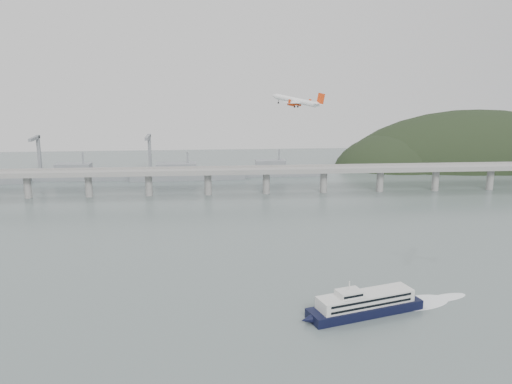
{
  "coord_description": "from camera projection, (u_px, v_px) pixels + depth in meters",
  "views": [
    {
      "loc": [
        -23.66,
        -252.96,
        109.4
      ],
      "look_at": [
        0.0,
        55.0,
        36.0
      ],
      "focal_mm": 38.0,
      "sensor_mm": 36.0,
      "label": 1
    }
  ],
  "objects": [
    {
      "name": "airliner",
      "position": [
        297.0,
        101.0,
        326.32
      ],
      "size": [
        31.66,
        29.75,
        9.46
      ],
      "rotation": [
        0.05,
        -0.16,
        2.58
      ],
      "color": "white",
      "rests_on": "ground"
    },
    {
      "name": "ferry",
      "position": [
        365.0,
        304.0,
        242.41
      ],
      "size": [
        86.45,
        34.87,
        16.74
      ],
      "rotation": [
        0.0,
        0.0,
        0.3
      ],
      "color": "black",
      "rests_on": "ground"
    },
    {
      "name": "distant_fleet",
      "position": [
        77.0,
        175.0,
        516.56
      ],
      "size": [
        453.0,
        60.9,
        40.0
      ],
      "color": "slate",
      "rests_on": "ground"
    },
    {
      "name": "bridge",
      "position": [
        242.0,
        174.0,
        462.28
      ],
      "size": [
        800.0,
        22.0,
        23.9
      ],
      "color": "gray",
      "rests_on": "ground"
    },
    {
      "name": "headland",
      "position": [
        485.0,
        179.0,
        619.98
      ],
      "size": [
        365.0,
        155.0,
        156.0
      ],
      "color": "black",
      "rests_on": "ground"
    },
    {
      "name": "ground",
      "position": [
        264.0,
        287.0,
        272.44
      ],
      "size": [
        900.0,
        900.0,
        0.0
      ],
      "primitive_type": "plane",
      "color": "slate",
      "rests_on": "ground"
    }
  ]
}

